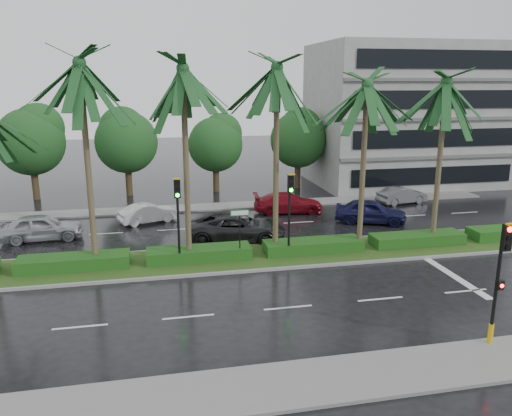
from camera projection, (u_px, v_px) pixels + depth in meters
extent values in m
plane|color=black|center=(261.00, 264.00, 24.83)|extent=(120.00, 120.00, 0.00)
cube|color=slate|center=(334.00, 379.00, 15.14)|extent=(40.00, 2.40, 0.12)
cube|color=slate|center=(226.00, 206.00, 36.20)|extent=(40.00, 2.00, 0.12)
cube|color=gray|center=(257.00, 256.00, 25.76)|extent=(36.00, 4.00, 0.14)
cube|color=#294818|center=(257.00, 255.00, 25.74)|extent=(35.60, 3.70, 0.02)
cube|color=#154513|center=(74.00, 262.00, 23.89)|extent=(5.20, 1.40, 0.60)
cube|color=#154513|center=(199.00, 253.00, 25.08)|extent=(5.20, 1.40, 0.60)
cube|color=#154513|center=(313.00, 246.00, 26.26)|extent=(5.20, 1.40, 0.60)
cube|color=#154513|center=(417.00, 239.00, 27.45)|extent=(5.20, 1.40, 0.60)
cube|color=#154513|center=(512.00, 232.00, 28.64)|extent=(5.20, 1.40, 0.60)
cube|color=silver|center=(35.00, 238.00, 29.10)|extent=(2.00, 0.12, 0.01)
cube|color=silver|center=(80.00, 327.00, 18.50)|extent=(2.00, 0.12, 0.01)
cube|color=silver|center=(106.00, 233.00, 29.89)|extent=(2.00, 0.12, 0.01)
cube|color=silver|center=(188.00, 317.00, 19.29)|extent=(2.00, 0.12, 0.01)
cube|color=silver|center=(174.00, 230.00, 30.68)|extent=(2.00, 0.12, 0.01)
cube|color=silver|center=(288.00, 307.00, 20.09)|extent=(2.00, 0.12, 0.01)
cube|color=silver|center=(238.00, 226.00, 31.47)|extent=(2.00, 0.12, 0.01)
cube|color=silver|center=(380.00, 299.00, 20.88)|extent=(2.00, 0.12, 0.01)
cube|color=silver|center=(299.00, 222.00, 32.26)|extent=(2.00, 0.12, 0.01)
cube|color=silver|center=(466.00, 291.00, 21.67)|extent=(2.00, 0.12, 0.01)
cube|color=silver|center=(357.00, 219.00, 33.06)|extent=(2.00, 0.12, 0.01)
cube|color=silver|center=(412.00, 216.00, 33.85)|extent=(2.00, 0.12, 0.01)
cube|color=silver|center=(464.00, 213.00, 34.64)|extent=(2.00, 0.12, 0.01)
cube|color=silver|center=(450.00, 273.00, 23.67)|extent=(0.40, 6.00, 0.01)
cylinder|color=#49402A|center=(88.00, 169.00, 23.08)|extent=(0.28, 0.28, 9.50)
cylinder|color=#49402A|center=(96.00, 261.00, 24.20)|extent=(0.40, 0.40, 0.44)
cylinder|color=#49402A|center=(186.00, 169.00, 23.81)|extent=(0.28, 0.28, 9.28)
cylinder|color=#49402A|center=(189.00, 256.00, 24.90)|extent=(0.40, 0.40, 0.44)
cylinder|color=#49402A|center=(276.00, 164.00, 24.98)|extent=(0.28, 0.28, 9.36)
cylinder|color=#49402A|center=(275.00, 248.00, 26.08)|extent=(0.40, 0.40, 0.44)
cylinder|color=#49402A|center=(363.00, 170.00, 25.59)|extent=(0.28, 0.28, 8.55)
cylinder|color=#49402A|center=(359.00, 245.00, 26.59)|extent=(0.40, 0.40, 0.44)
cylinder|color=#49402A|center=(439.00, 165.00, 26.75)|extent=(0.28, 0.28, 8.72)
cylinder|color=#49402A|center=(432.00, 238.00, 27.76)|extent=(0.40, 0.40, 0.44)
cylinder|color=black|center=(495.00, 297.00, 16.75)|extent=(0.12, 0.12, 3.40)
cube|color=black|center=(507.00, 237.00, 16.05)|extent=(0.30, 0.18, 0.90)
cube|color=gold|center=(511.00, 224.00, 15.82)|extent=(0.34, 0.12, 0.06)
cylinder|color=#FF0C05|center=(510.00, 229.00, 15.88)|extent=(0.18, 0.04, 0.18)
cylinder|color=black|center=(509.00, 238.00, 15.95)|extent=(0.18, 0.04, 0.18)
cylinder|color=black|center=(508.00, 247.00, 16.03)|extent=(0.18, 0.04, 0.18)
cylinder|color=gold|center=(491.00, 333.00, 17.08)|extent=(0.18, 0.18, 0.70)
cube|color=black|center=(500.00, 285.00, 16.47)|extent=(0.22, 0.16, 0.32)
cylinder|color=#FF0C05|center=(502.00, 286.00, 16.39)|extent=(0.12, 0.03, 0.12)
cylinder|color=black|center=(179.00, 231.00, 23.96)|extent=(0.12, 0.12, 3.40)
cube|color=black|center=(177.00, 188.00, 23.26)|extent=(0.30, 0.18, 0.90)
cube|color=gold|center=(177.00, 179.00, 23.03)|extent=(0.34, 0.12, 0.06)
cylinder|color=black|center=(177.00, 183.00, 23.10)|extent=(0.18, 0.04, 0.18)
cylinder|color=black|center=(177.00, 189.00, 23.17)|extent=(0.18, 0.04, 0.18)
cylinder|color=#0CE519|center=(177.00, 195.00, 23.24)|extent=(0.18, 0.04, 0.18)
cylinder|color=black|center=(289.00, 225.00, 25.05)|extent=(0.12, 0.12, 3.40)
cube|color=black|center=(291.00, 184.00, 24.35)|extent=(0.30, 0.18, 0.90)
cube|color=gold|center=(292.00, 174.00, 24.12)|extent=(0.34, 0.12, 0.06)
cylinder|color=black|center=(291.00, 178.00, 24.18)|extent=(0.18, 0.04, 0.18)
cylinder|color=black|center=(291.00, 184.00, 24.26)|extent=(0.18, 0.04, 0.18)
cylinder|color=#0CE519|center=(291.00, 190.00, 24.33)|extent=(0.18, 0.04, 0.18)
cylinder|color=black|center=(240.00, 235.00, 24.75)|extent=(0.06, 0.06, 2.60)
cube|color=#0C5926|center=(240.00, 213.00, 24.44)|extent=(0.95, 0.04, 0.30)
cube|color=white|center=(240.00, 213.00, 24.42)|extent=(0.85, 0.01, 0.22)
cylinder|color=#362B18|center=(35.00, 184.00, 38.36)|extent=(0.52, 0.52, 2.46)
sphere|color=#173E1B|center=(31.00, 142.00, 37.57)|extent=(5.07, 5.07, 5.07)
sphere|color=#173E1B|center=(30.00, 128.00, 37.61)|extent=(3.80, 3.80, 3.80)
cylinder|color=#362B18|center=(129.00, 181.00, 39.76)|extent=(0.52, 0.52, 2.36)
sphere|color=#173E1B|center=(126.00, 142.00, 39.01)|extent=(4.85, 4.85, 4.85)
sphere|color=#173E1B|center=(126.00, 130.00, 39.06)|extent=(3.64, 3.64, 3.64)
cylinder|color=#362B18|center=(216.00, 178.00, 41.17)|extent=(0.52, 0.52, 2.16)
sphere|color=#173E1B|center=(215.00, 145.00, 40.48)|extent=(4.44, 4.44, 4.44)
sphere|color=#173E1B|center=(215.00, 134.00, 40.55)|extent=(3.33, 3.33, 3.33)
cylinder|color=#362B18|center=(298.00, 175.00, 42.54)|extent=(0.52, 0.52, 2.29)
sphere|color=#173E1B|center=(298.00, 140.00, 41.81)|extent=(4.70, 4.70, 4.70)
sphere|color=#173E1B|center=(297.00, 128.00, 41.87)|extent=(3.53, 3.53, 3.53)
cylinder|color=#362B18|center=(374.00, 171.00, 43.91)|extent=(0.52, 0.52, 2.39)
sphere|color=#173E1B|center=(376.00, 136.00, 43.15)|extent=(4.91, 4.91, 4.91)
sphere|color=#173E1B|center=(375.00, 124.00, 43.20)|extent=(3.69, 3.69, 3.69)
cube|color=gray|center=(406.00, 115.00, 43.80)|extent=(16.00, 10.00, 12.00)
imported|color=#AEB0B6|center=(41.00, 227.00, 28.47)|extent=(2.23, 4.68, 1.54)
imported|color=silver|center=(148.00, 213.00, 32.08)|extent=(2.50, 3.99, 1.24)
imported|color=#252427|center=(238.00, 228.00, 28.40)|extent=(3.48, 5.85, 1.52)
imported|color=maroon|center=(288.00, 203.00, 34.56)|extent=(2.38, 4.94, 1.39)
imported|color=#151841|center=(371.00, 211.00, 32.02)|extent=(3.45, 4.84, 1.53)
imported|color=#545658|center=(402.00, 195.00, 37.09)|extent=(2.02, 4.01, 1.26)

